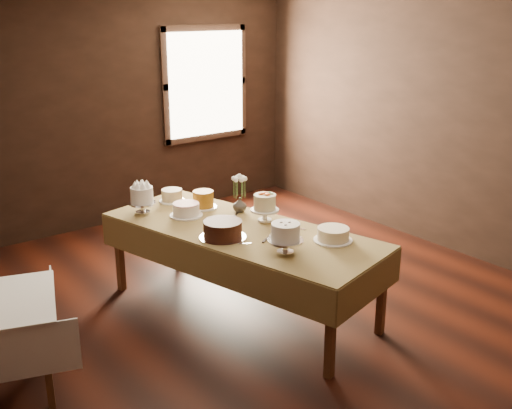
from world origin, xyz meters
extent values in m
cube|color=black|center=(0.00, 0.00, 0.00)|extent=(5.00, 6.00, 0.01)
cube|color=black|center=(0.00, 3.00, 1.40)|extent=(5.00, 0.02, 2.80)
cube|color=black|center=(2.50, 0.00, 1.40)|extent=(0.02, 6.00, 2.80)
cube|color=#FFEABF|center=(1.30, 2.94, 1.60)|extent=(1.10, 0.05, 1.30)
cube|color=#4D2D19|center=(-0.26, -1.00, 0.35)|extent=(0.07, 0.07, 0.69)
cube|color=#4D2D19|center=(-0.82, 1.22, 0.35)|extent=(0.07, 0.07, 0.69)
cube|color=#4D2D19|center=(0.50, -0.81, 0.35)|extent=(0.07, 0.07, 0.69)
cube|color=#4D2D19|center=(-0.06, 1.41, 0.35)|extent=(0.07, 0.07, 0.69)
cube|color=#4D2D19|center=(-0.16, 0.21, 0.73)|extent=(1.46, 2.56, 0.04)
cube|color=#9F834A|center=(-0.16, 0.21, 0.76)|extent=(1.54, 2.63, 0.01)
cube|color=#4D2D19|center=(-1.97, -0.12, 0.31)|extent=(0.06, 0.06, 0.63)
cube|color=#4D2D19|center=(-1.77, 0.48, 0.31)|extent=(0.06, 0.06, 0.63)
cylinder|color=silver|center=(-0.62, 1.07, 0.82)|extent=(0.24, 0.24, 0.12)
cylinder|color=white|center=(-0.62, 1.07, 0.95)|extent=(0.21, 0.21, 0.14)
cylinder|color=white|center=(-0.24, 1.21, 0.77)|extent=(0.25, 0.25, 0.01)
cylinder|color=tan|center=(-0.24, 1.21, 0.83)|extent=(0.25, 0.25, 0.11)
cylinder|color=white|center=(-0.35, 0.77, 0.77)|extent=(0.30, 0.30, 0.01)
cylinder|color=white|center=(-0.35, 0.77, 0.82)|extent=(0.33, 0.33, 0.10)
cylinder|color=white|center=(-0.10, 0.87, 0.77)|extent=(0.26, 0.26, 0.01)
cylinder|color=#A26717|center=(-0.10, 0.87, 0.85)|extent=(0.27, 0.27, 0.15)
cylinder|color=silver|center=(-0.40, 0.12, 0.77)|extent=(0.38, 0.38, 0.01)
cylinder|color=#3B170C|center=(-0.40, 0.12, 0.84)|extent=(0.42, 0.42, 0.13)
cylinder|color=white|center=(0.12, 0.23, 0.82)|extent=(0.25, 0.25, 0.12)
cylinder|color=beige|center=(0.12, 0.23, 0.95)|extent=(0.25, 0.25, 0.13)
cylinder|color=silver|center=(-0.20, -0.43, 0.83)|extent=(0.28, 0.28, 0.12)
cylinder|color=white|center=(-0.20, -0.43, 0.95)|extent=(0.27, 0.27, 0.13)
cylinder|color=white|center=(0.27, -0.46, 0.77)|extent=(0.31, 0.31, 0.01)
cylinder|color=#F4E2BC|center=(0.27, -0.46, 0.82)|extent=(0.35, 0.35, 0.10)
cube|color=silver|center=(-0.07, -0.08, 0.77)|extent=(0.22, 0.15, 0.01)
cube|color=silver|center=(0.23, -0.08, 0.77)|extent=(0.11, 0.23, 0.01)
cube|color=silver|center=(-0.30, 0.46, 0.77)|extent=(0.05, 0.24, 0.01)
cube|color=silver|center=(0.05, 0.54, 0.77)|extent=(0.20, 0.17, 0.01)
cube|color=silver|center=(-0.35, -0.08, 0.77)|extent=(0.22, 0.14, 0.01)
imported|color=#2D2823|center=(0.10, 0.57, 0.83)|extent=(0.17, 0.17, 0.13)
camera|label=1|loc=(-2.96, -3.65, 2.56)|focal=42.27mm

